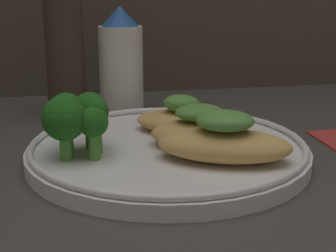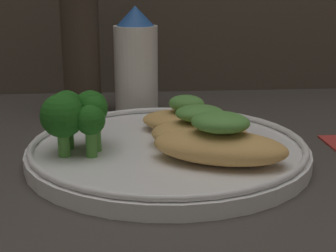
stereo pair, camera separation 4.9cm
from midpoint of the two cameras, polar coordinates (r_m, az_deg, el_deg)
The scene contains 8 objects.
ground_plane at distance 49.96cm, azimuth 2.80°, elevation -4.34°, with size 180.00×180.00×1.00cm, color #3D3833.
plate at distance 49.46cm, azimuth 2.82°, elevation -2.72°, with size 26.98×26.98×2.00cm.
grilled_meat_front at distance 45.03cm, azimuth 8.85°, elevation -1.95°, with size 13.25×9.93×4.50cm.
grilled_meat_middle at distance 49.38cm, azimuth 6.33°, elevation -0.49°, with size 9.78×7.26×3.96cm.
grilled_meat_back at distance 53.88cm, azimuth 4.64°, elevation 0.75°, with size 11.14×9.37×3.86cm.
broccoli_bunch at distance 46.94cm, azimuth -7.24°, elevation 1.26°, with size 5.96×6.48×5.78cm.
sauce_bottle at distance 65.75cm, azimuth -1.44°, elevation 6.99°, with size 5.55×5.55×13.66cm.
pepper_grinder at distance 65.52cm, azimuth -7.51°, elevation 8.08°, with size 4.72×4.72×17.52cm.
Camera 2 is at (-3.87, -46.72, 16.93)cm, focal length 55.00 mm.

